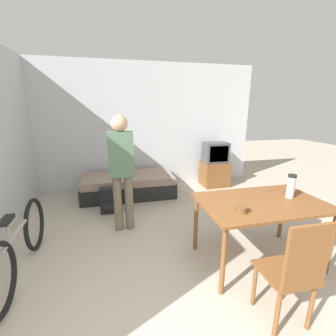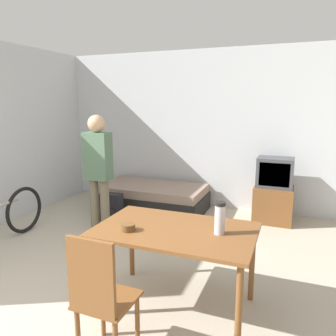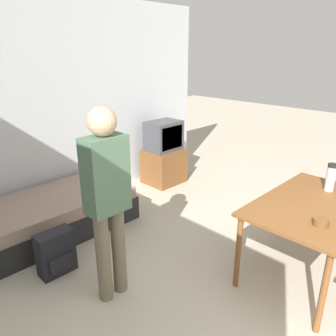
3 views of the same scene
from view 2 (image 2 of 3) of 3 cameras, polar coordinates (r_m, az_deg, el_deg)
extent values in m
cube|color=silver|center=(5.88, 2.21, 6.74)|extent=(5.30, 0.06, 2.70)
cube|color=black|center=(5.69, -2.79, -5.80)|extent=(1.83, 0.95, 0.29)
cube|color=gray|center=(5.63, -2.81, -3.70)|extent=(1.77, 0.92, 0.14)
cube|color=brown|center=(5.35, 17.82, -5.99)|extent=(0.58, 0.52, 0.55)
cube|color=#424247|center=(5.23, 18.14, -0.72)|extent=(0.53, 0.38, 0.45)
cube|color=black|center=(5.05, 18.01, -1.13)|extent=(0.44, 0.01, 0.35)
cube|color=brown|center=(2.87, 1.24, -10.78)|extent=(1.36, 0.86, 0.03)
cylinder|color=brown|center=(3.00, -13.20, -17.99)|extent=(0.05, 0.05, 0.72)
cylinder|color=brown|center=(2.60, 12.22, -23.02)|extent=(0.05, 0.05, 0.72)
cylinder|color=brown|center=(3.56, -6.35, -12.87)|extent=(0.05, 0.05, 0.72)
cylinder|color=brown|center=(3.23, 14.43, -15.85)|extent=(0.05, 0.05, 0.72)
cube|color=brown|center=(2.54, -10.47, -21.62)|extent=(0.39, 0.39, 0.02)
cube|color=brown|center=(2.28, -13.27, -17.99)|extent=(0.35, 0.04, 0.52)
cylinder|color=brown|center=(2.71, -5.36, -24.90)|extent=(0.04, 0.04, 0.43)
cylinder|color=brown|center=(2.84, -11.30, -23.17)|extent=(0.04, 0.04, 0.43)
cylinder|color=brown|center=(2.64, -15.39, -26.34)|extent=(0.04, 0.04, 0.43)
torus|color=black|center=(5.09, -23.73, -6.68)|extent=(0.07, 0.66, 0.65)
cylinder|color=#6B604C|center=(4.57, -12.61, -6.86)|extent=(0.12, 0.12, 0.82)
cylinder|color=#6B604C|center=(4.48, -10.90, -7.14)|extent=(0.12, 0.12, 0.82)
cube|color=#4C6B51|center=(4.36, -12.14, 2.04)|extent=(0.34, 0.20, 0.62)
sphere|color=tan|center=(4.31, -12.37, 7.57)|extent=(0.22, 0.22, 0.22)
cylinder|color=#B7B7BC|center=(2.74, 9.01, -8.60)|extent=(0.09, 0.09, 0.27)
cylinder|color=black|center=(2.70, 9.09, -6.17)|extent=(0.09, 0.09, 0.03)
cylinder|color=brown|center=(2.84, -6.97, -10.19)|extent=(0.12, 0.12, 0.06)
cube|color=black|center=(5.19, -9.84, -6.76)|extent=(0.34, 0.18, 0.44)
cube|color=black|center=(5.13, -10.41, -7.78)|extent=(0.24, 0.03, 0.15)
camera|label=1|loc=(2.50, -57.35, 4.49)|focal=24.00mm
camera|label=3|loc=(4.04, -46.78, 11.30)|focal=35.00mm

